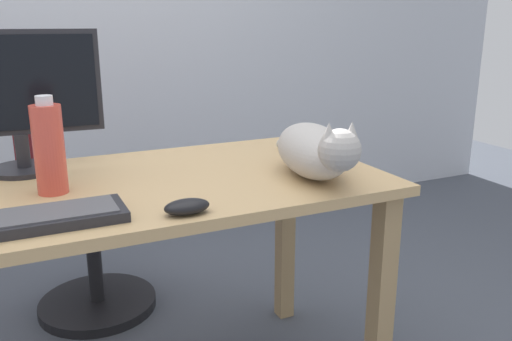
{
  "coord_description": "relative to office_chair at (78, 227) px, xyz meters",
  "views": [
    {
      "loc": [
        -0.28,
        -1.44,
        1.18
      ],
      "look_at": [
        0.29,
        -0.22,
        0.8
      ],
      "focal_mm": 37.61,
      "sensor_mm": 36.0,
      "label": 1
    }
  ],
  "objects": [
    {
      "name": "keyboard",
      "position": [
        -0.2,
        -0.93,
        0.38
      ],
      "size": [
        0.44,
        0.15,
        0.03
      ],
      "color": "#232328",
      "rests_on": "desk"
    },
    {
      "name": "monitor",
      "position": [
        -0.18,
        -0.45,
        0.6
      ],
      "size": [
        0.48,
        0.2,
        0.41
      ],
      "color": "#232328",
      "rests_on": "desk"
    },
    {
      "name": "water_bottle",
      "position": [
        -0.12,
        -0.7,
        0.49
      ],
      "size": [
        0.08,
        0.08,
        0.26
      ],
      "color": "#D84C3D",
      "rests_on": "desk"
    },
    {
      "name": "cat",
      "position": [
        0.57,
        -0.87,
        0.45
      ],
      "size": [
        0.26,
        0.6,
        0.2
      ],
      "color": "#B2ADA8",
      "rests_on": "desk"
    },
    {
      "name": "office_chair",
      "position": [
        0.0,
        0.0,
        0.0
      ],
      "size": [
        0.49,
        0.48,
        0.88
      ],
      "color": "black",
      "rests_on": "ground_plane"
    },
    {
      "name": "computer_mouse",
      "position": [
        0.15,
        -1.0,
        0.39
      ],
      "size": [
        0.11,
        0.06,
        0.04
      ],
      "primitive_type": "ellipsoid",
      "color": "black",
      "rests_on": "desk"
    },
    {
      "name": "desk",
      "position": [
        0.07,
        -0.7,
        0.26
      ],
      "size": [
        1.46,
        0.73,
        0.74
      ],
      "color": "tan",
      "rests_on": "ground_plane"
    }
  ]
}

